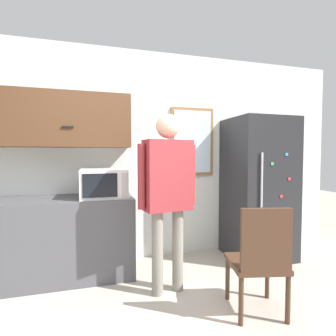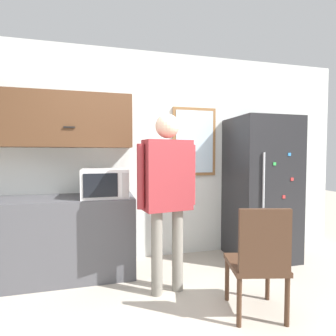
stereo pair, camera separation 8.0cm
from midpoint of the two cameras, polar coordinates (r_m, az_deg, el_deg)
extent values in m
cube|color=silver|center=(3.45, -6.34, 2.71)|extent=(6.00, 0.06, 2.70)
cube|color=#4C4C51|center=(3.27, -26.24, -13.69)|extent=(2.11, 0.65, 0.88)
cube|color=#51331E|center=(3.31, -26.17, 9.42)|extent=(2.11, 0.35, 0.61)
cube|color=black|center=(3.06, -20.01, 8.36)|extent=(0.12, 0.01, 0.01)
cube|color=white|center=(3.00, -12.84, -3.23)|extent=(0.50, 0.41, 0.32)
cube|color=black|center=(2.79, -13.67, -3.69)|extent=(0.35, 0.01, 0.25)
cube|color=#B2B2B2|center=(2.80, -8.45, -3.61)|extent=(0.07, 0.01, 0.25)
cylinder|color=gray|center=(2.66, -1.54, -17.97)|extent=(0.11, 0.11, 0.82)
cylinder|color=gray|center=(2.74, 2.96, -17.30)|extent=(0.11, 0.11, 0.82)
cube|color=maroon|center=(2.54, 0.76, -1.57)|extent=(0.49, 0.29, 0.68)
sphere|color=beige|center=(2.55, 0.77, 9.11)|extent=(0.23, 0.23, 0.23)
cylinder|color=maroon|center=(2.44, -5.05, -1.85)|extent=(0.07, 0.07, 0.61)
cylinder|color=maroon|center=(2.66, 6.09, -1.48)|extent=(0.07, 0.07, 0.61)
cube|color=#232326|center=(3.68, 20.11, -4.18)|extent=(0.78, 0.72, 1.84)
cylinder|color=silver|center=(3.23, 20.79, -2.50)|extent=(0.02, 0.02, 0.64)
cube|color=#338CDB|center=(3.44, 25.53, 2.70)|extent=(0.04, 0.01, 0.04)
cube|color=green|center=(3.32, 22.83, 0.84)|extent=(0.04, 0.01, 0.04)
cube|color=red|center=(3.44, 24.52, -5.75)|extent=(0.04, 0.01, 0.04)
cube|color=red|center=(3.48, 26.00, -2.20)|extent=(0.04, 0.01, 0.04)
cube|color=#472D1E|center=(2.52, 19.33, -19.19)|extent=(0.53, 0.53, 0.04)
cylinder|color=#472D1E|center=(2.83, 21.68, -21.47)|extent=(0.04, 0.04, 0.40)
cylinder|color=#472D1E|center=(2.72, 13.63, -22.44)|extent=(0.04, 0.04, 0.40)
cylinder|color=#472D1E|center=(2.52, 25.42, -24.74)|extent=(0.04, 0.04, 0.40)
cylinder|color=#472D1E|center=(2.39, 16.26, -26.20)|extent=(0.04, 0.04, 0.40)
cube|color=#472D1E|center=(2.25, 21.31, -14.57)|extent=(0.41, 0.13, 0.50)
cube|color=olive|center=(3.61, 6.35, 5.70)|extent=(0.61, 0.04, 0.92)
cube|color=silver|center=(3.59, 6.47, 5.72)|extent=(0.53, 0.01, 0.84)
camera|label=1|loc=(0.04, -89.15, 0.04)|focal=28.00mm
camera|label=2|loc=(0.04, 90.85, -0.04)|focal=28.00mm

